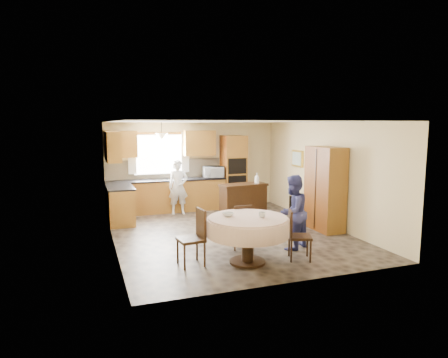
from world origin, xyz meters
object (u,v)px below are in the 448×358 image
sideboard (243,203)px  dining_table (248,227)px  chair_left (195,234)px  cupboard (325,189)px  oven_tower (233,171)px  person_sink (178,187)px  person_dining (293,212)px  chair_right (296,232)px  chair_back (241,224)px

sideboard → dining_table: sideboard is taller
sideboard → chair_left: bearing=-132.5°
sideboard → dining_table: bearing=-117.4°
cupboard → dining_table: (-2.57, -1.50, -0.32)m
oven_tower → chair_left: oven_tower is taller
person_sink → person_dining: bearing=-67.4°
dining_table → chair_left: 0.93m
dining_table → sideboard: bearing=69.1°
chair_left → chair_right: (1.79, -0.35, -0.04)m
chair_back → person_sink: bearing=-82.5°
sideboard → chair_left: chair_left is taller
chair_right → chair_left: bearing=100.8°
chair_left → chair_right: chair_left is taller
oven_tower → person_sink: 1.83m
cupboard → person_dining: cupboard is taller
oven_tower → chair_right: oven_tower is taller
chair_back → person_dining: 1.04m
oven_tower → dining_table: bearing=-107.9°
oven_tower → chair_back: oven_tower is taller
chair_left → person_dining: (2.04, 0.23, 0.19)m
chair_right → person_dining: size_ratio=0.62×
chair_left → person_sink: person_sink is taller
person_sink → chair_back: bearing=-80.4°
chair_right → person_dining: bearing=-1.7°
sideboard → person_sink: size_ratio=0.81×
dining_table → chair_back: bearing=76.3°
person_dining → sideboard: bearing=-118.9°
oven_tower → person_dining: (-0.35, -4.17, -0.32)m
dining_table → chair_left: (-0.90, 0.23, -0.10)m
dining_table → oven_tower: bearing=72.1°
cupboard → chair_right: size_ratio=2.12×
oven_tower → chair_right: size_ratio=2.33×
sideboard → chair_right: chair_right is taller
sideboard → person_dining: person_dining is taller
dining_table → chair_left: bearing=165.6°
dining_table → person_sink: 4.25m
chair_left → person_dining: person_dining is taller
chair_right → oven_tower: bearing=14.7°
cupboard → chair_back: cupboard is taller
chair_right → chair_back: bearing=59.6°
chair_left → chair_back: size_ratio=1.11×
oven_tower → dining_table: 4.88m
cupboard → person_dining: 1.78m
dining_table → person_dining: person_dining is taller
oven_tower → sideboard: bearing=-101.7°
sideboard → chair_back: size_ratio=1.36×
oven_tower → dining_table: oven_tower is taller
oven_tower → sideboard: oven_tower is taller
oven_tower → sideboard: (-0.32, -1.55, -0.63)m
oven_tower → cupboard: oven_tower is taller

